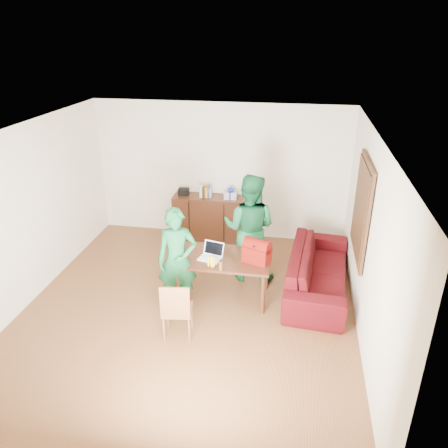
% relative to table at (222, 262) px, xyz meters
% --- Properties ---
extents(room, '(5.20, 5.70, 2.90)m').
position_rel_table_xyz_m(room, '(-0.43, -0.32, 0.68)').
color(room, '#402810').
rests_on(room, ground).
extents(table, '(1.52, 0.86, 0.71)m').
position_rel_table_xyz_m(table, '(0.00, 0.00, 0.00)').
color(table, black).
rests_on(table, ground).
extents(chair, '(0.45, 0.43, 0.88)m').
position_rel_table_xyz_m(chair, '(-0.43, -1.06, -0.37)').
color(chair, brown).
rests_on(chair, ground).
extents(person_near, '(0.68, 0.53, 1.63)m').
position_rel_table_xyz_m(person_near, '(-0.60, -0.39, 0.19)').
color(person_near, '#145D30').
rests_on(person_near, ground).
extents(person_far, '(0.99, 0.83, 1.86)m').
position_rel_table_xyz_m(person_far, '(0.34, 0.67, 0.30)').
color(person_far, '#13552D').
rests_on(person_far, ground).
extents(laptop, '(0.37, 0.30, 0.23)m').
position_rel_table_xyz_m(laptop, '(-0.17, -0.10, 0.13)').
color(laptop, white).
rests_on(laptop, table).
extents(bananas, '(0.18, 0.12, 0.06)m').
position_rel_table_xyz_m(bananas, '(-0.10, -0.32, 0.12)').
color(bananas, yellow).
rests_on(bananas, table).
extents(bottle, '(0.07, 0.07, 0.17)m').
position_rel_table_xyz_m(bottle, '(0.05, -0.39, 0.17)').
color(bottle, brown).
rests_on(bottle, table).
extents(red_bag, '(0.46, 0.36, 0.30)m').
position_rel_table_xyz_m(red_bag, '(0.55, -0.05, 0.23)').
color(red_bag, '#690F07').
rests_on(red_bag, table).
extents(sofa, '(1.09, 2.39, 0.68)m').
position_rel_table_xyz_m(sofa, '(1.51, 0.50, -0.29)').
color(sofa, '#39070F').
rests_on(sofa, ground).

